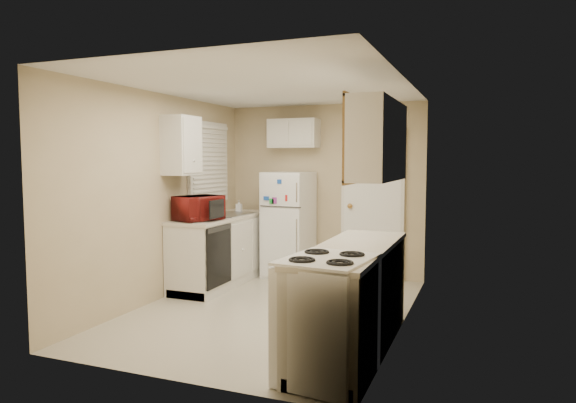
% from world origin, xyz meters
% --- Properties ---
extents(floor, '(3.80, 3.80, 0.00)m').
position_xyz_m(floor, '(0.00, 0.00, 0.00)').
color(floor, beige).
rests_on(floor, ground).
extents(ceiling, '(3.80, 3.80, 0.00)m').
position_xyz_m(ceiling, '(0.00, 0.00, 2.40)').
color(ceiling, white).
rests_on(ceiling, floor).
extents(wall_left, '(3.80, 3.80, 0.00)m').
position_xyz_m(wall_left, '(-1.40, 0.00, 1.20)').
color(wall_left, tan).
rests_on(wall_left, floor).
extents(wall_right, '(3.80, 3.80, 0.00)m').
position_xyz_m(wall_right, '(1.40, 0.00, 1.20)').
color(wall_right, tan).
rests_on(wall_right, floor).
extents(wall_back, '(2.80, 2.80, 0.00)m').
position_xyz_m(wall_back, '(0.00, 1.90, 1.20)').
color(wall_back, tan).
rests_on(wall_back, floor).
extents(wall_front, '(2.80, 2.80, 0.00)m').
position_xyz_m(wall_front, '(0.00, -1.90, 1.20)').
color(wall_front, tan).
rests_on(wall_front, floor).
extents(left_counter, '(0.60, 1.80, 0.90)m').
position_xyz_m(left_counter, '(-1.10, 0.90, 0.45)').
color(left_counter, silver).
rests_on(left_counter, floor).
extents(dishwasher, '(0.03, 0.58, 0.72)m').
position_xyz_m(dishwasher, '(-0.81, 0.30, 0.49)').
color(dishwasher, black).
rests_on(dishwasher, floor).
extents(sink, '(0.54, 0.74, 0.16)m').
position_xyz_m(sink, '(-1.10, 1.05, 0.86)').
color(sink, gray).
rests_on(sink, left_counter).
extents(microwave, '(0.61, 0.47, 0.36)m').
position_xyz_m(microwave, '(-1.09, 0.32, 1.05)').
color(microwave, maroon).
rests_on(microwave, left_counter).
extents(soap_bottle, '(0.08, 0.08, 0.17)m').
position_xyz_m(soap_bottle, '(-1.11, 1.43, 1.00)').
color(soap_bottle, beige).
rests_on(soap_bottle, left_counter).
extents(window_blinds, '(0.10, 0.98, 1.08)m').
position_xyz_m(window_blinds, '(-1.36, 1.05, 1.60)').
color(window_blinds, silver).
rests_on(window_blinds, wall_left).
extents(upper_cabinet_left, '(0.30, 0.45, 0.70)m').
position_xyz_m(upper_cabinet_left, '(-1.25, 0.22, 1.80)').
color(upper_cabinet_left, silver).
rests_on(upper_cabinet_left, wall_left).
extents(refrigerator, '(0.64, 0.63, 1.46)m').
position_xyz_m(refrigerator, '(-0.42, 1.59, 0.73)').
color(refrigerator, white).
rests_on(refrigerator, floor).
extents(cabinet_over_fridge, '(0.70, 0.30, 0.40)m').
position_xyz_m(cabinet_over_fridge, '(-0.40, 1.75, 2.00)').
color(cabinet_over_fridge, silver).
rests_on(cabinet_over_fridge, wall_back).
extents(interior_door, '(0.86, 0.06, 2.08)m').
position_xyz_m(interior_door, '(0.70, 1.86, 1.02)').
color(interior_door, white).
rests_on(interior_door, floor).
extents(right_counter, '(0.60, 2.00, 0.90)m').
position_xyz_m(right_counter, '(1.10, -0.80, 0.45)').
color(right_counter, silver).
rests_on(right_counter, floor).
extents(stove, '(0.67, 0.79, 0.89)m').
position_xyz_m(stove, '(1.07, -1.45, 0.44)').
color(stove, white).
rests_on(stove, floor).
extents(upper_cabinet_right, '(0.30, 1.20, 0.70)m').
position_xyz_m(upper_cabinet_right, '(1.25, -0.50, 1.80)').
color(upper_cabinet_right, silver).
rests_on(upper_cabinet_right, wall_right).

